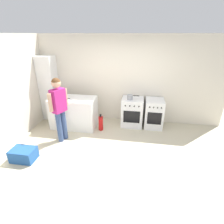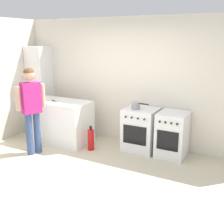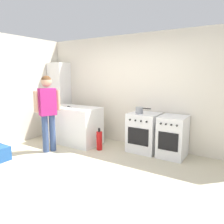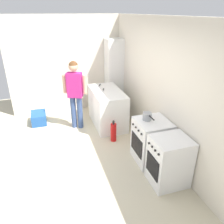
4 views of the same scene
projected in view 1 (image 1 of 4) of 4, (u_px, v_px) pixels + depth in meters
The scene contains 13 objects.
ground_plane at pixel (112, 155), 4.08m from camera, with size 8.00×8.00×0.00m, color beige.
back_wall at pixel (123, 80), 5.30m from camera, with size 6.00×0.10×2.60m, color silver.
side_wall_left at pixel (11, 91), 4.29m from camera, with size 0.10×3.10×2.60m, color silver.
counter_unit at pixel (74, 113), 5.17m from camera, with size 1.30×0.70×0.90m, color white.
oven_left at pixel (132, 112), 5.27m from camera, with size 0.63×0.62×0.85m.
oven_right at pixel (154, 113), 5.18m from camera, with size 0.53×0.62×0.85m.
pot at pixel (130, 97), 5.01m from camera, with size 0.34×0.16×0.14m.
knife_bread at pixel (58, 99), 4.94m from camera, with size 0.32×0.19×0.01m.
knife_paring at pixel (69, 99), 4.93m from camera, with size 0.21×0.09×0.01m.
person at pixel (59, 105), 4.27m from camera, with size 0.32×0.53×1.66m.
fire_extinguisher at pixel (101, 123), 5.06m from camera, with size 0.13×0.13×0.50m.
recycling_crate_lower at pixel (24, 154), 3.87m from camera, with size 0.52×0.36×0.28m, color #235193.
larder_cabinet at pixel (49, 89), 5.52m from camera, with size 0.48×0.44×2.00m, color white.
Camera 1 is at (0.52, -3.27, 2.58)m, focal length 28.00 mm.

